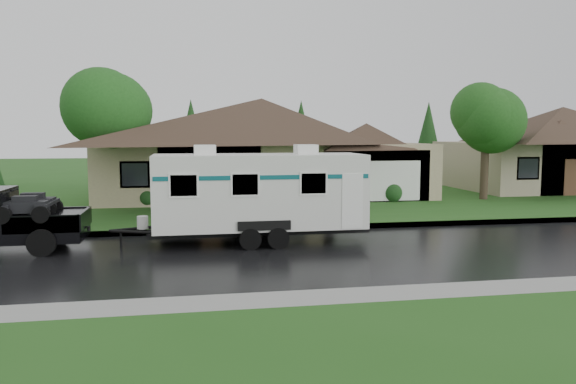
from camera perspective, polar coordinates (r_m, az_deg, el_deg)
name	(u,v)px	position (r m, az deg, el deg)	size (l,w,h in m)	color
ground	(259,243)	(19.29, -2.97, -5.16)	(140.00, 140.00, 0.00)	#25561A
road	(267,255)	(17.35, -2.12, -6.41)	(140.00, 8.00, 0.01)	black
curb	(251,229)	(21.47, -3.74, -3.82)	(140.00, 0.50, 0.15)	gray
lawn	(227,194)	(34.05, -6.21, -0.21)	(140.00, 26.00, 0.15)	#25561A
house_main	(267,136)	(32.94, -2.13, 5.75)	(19.44, 10.80, 6.90)	tan
house_neighbor	(567,139)	(41.30, 26.47, 4.80)	(15.12, 9.72, 6.45)	tan
tree_left_green	(109,114)	(28.50, -17.73, 7.58)	(3.93, 3.93, 6.50)	#382B1E
tree_right_green	(486,117)	(32.28, 19.50, 7.21)	(3.88, 3.88, 6.43)	#382B1E
shrub_row	(274,194)	(28.58, -1.39, -0.20)	(13.60, 1.00, 1.00)	#143814
travel_trailer	(259,191)	(19.06, -2.94, 0.10)	(7.45, 2.62, 3.34)	silver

